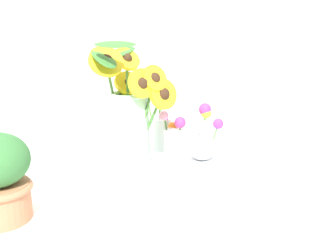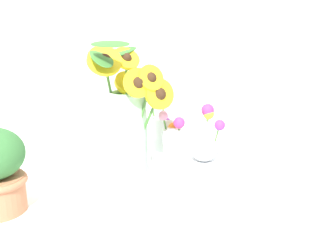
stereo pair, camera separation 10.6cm
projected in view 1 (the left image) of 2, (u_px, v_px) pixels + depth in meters
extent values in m
plane|color=white|center=(172.00, 185.00, 1.02)|extent=(6.00, 6.00, 0.00)
cylinder|color=silver|center=(168.00, 170.00, 1.09)|extent=(0.50, 0.50, 0.02)
cylinder|color=#99CC9E|center=(131.00, 136.00, 1.00)|extent=(0.09, 0.09, 0.21)
torus|color=#99CC9E|center=(130.00, 95.00, 0.97)|extent=(0.10, 0.10, 0.01)
cylinder|color=#427533|center=(134.00, 121.00, 1.02)|extent=(0.02, 0.06, 0.18)
cylinder|color=yellow|center=(130.00, 84.00, 1.02)|extent=(0.09, 0.07, 0.07)
sphere|color=#382314|center=(130.00, 84.00, 1.02)|extent=(0.04, 0.04, 0.04)
cylinder|color=#427533|center=(128.00, 107.00, 1.00)|extent=(0.03, 0.05, 0.23)
cylinder|color=yellow|center=(127.00, 59.00, 0.99)|extent=(0.07, 0.06, 0.06)
sphere|color=#382314|center=(127.00, 59.00, 0.99)|extent=(0.03, 0.03, 0.03)
cylinder|color=#427533|center=(147.00, 130.00, 0.98)|extent=(0.06, 0.06, 0.17)
cylinder|color=yellow|center=(163.00, 94.00, 0.95)|extent=(0.09, 0.03, 0.09)
sphere|color=#382314|center=(163.00, 94.00, 0.95)|extent=(0.03, 0.03, 0.03)
cylinder|color=#427533|center=(143.00, 124.00, 0.97)|extent=(0.05, 0.04, 0.22)
cylinder|color=yellow|center=(155.00, 78.00, 0.94)|extent=(0.08, 0.04, 0.07)
sphere|color=#382314|center=(155.00, 78.00, 0.94)|extent=(0.03, 0.03, 0.03)
cylinder|color=#427533|center=(118.00, 116.00, 0.97)|extent=(0.04, 0.04, 0.27)
cylinder|color=yellow|center=(106.00, 61.00, 0.94)|extent=(0.09, 0.07, 0.08)
sphere|color=#382314|center=(106.00, 61.00, 0.94)|extent=(0.04, 0.04, 0.04)
cylinder|color=#427533|center=(136.00, 122.00, 0.98)|extent=(0.01, 0.07, 0.20)
cylinder|color=yellow|center=(142.00, 83.00, 0.92)|extent=(0.07, 0.03, 0.07)
sphere|color=#382314|center=(142.00, 83.00, 0.92)|extent=(0.03, 0.03, 0.03)
ellipsoid|color=#38702D|center=(114.00, 54.00, 0.99)|extent=(0.15, 0.09, 0.04)
ellipsoid|color=#38702D|center=(104.00, 58.00, 0.93)|extent=(0.09, 0.13, 0.06)
ellipsoid|color=#38702D|center=(115.00, 44.00, 0.88)|extent=(0.10, 0.11, 0.02)
cylinder|color=white|center=(174.00, 149.00, 1.05)|extent=(0.06, 0.06, 0.11)
cylinder|color=#4C8438|center=(173.00, 144.00, 1.07)|extent=(0.02, 0.02, 0.08)
sphere|color=orange|center=(173.00, 128.00, 1.07)|extent=(0.03, 0.03, 0.03)
cylinder|color=#4C8438|center=(180.00, 142.00, 1.05)|extent=(0.01, 0.01, 0.11)
sphere|color=#C6337A|center=(180.00, 122.00, 1.03)|extent=(0.03, 0.03, 0.03)
cylinder|color=#4C8438|center=(168.00, 139.00, 1.05)|extent=(0.03, 0.01, 0.13)
sphere|color=pink|center=(164.00, 116.00, 1.03)|extent=(0.03, 0.03, 0.03)
sphere|color=white|center=(202.00, 146.00, 1.13)|extent=(0.08, 0.08, 0.08)
cylinder|color=white|center=(203.00, 127.00, 1.11)|extent=(0.04, 0.04, 0.03)
cylinder|color=#568E42|center=(204.00, 129.00, 1.13)|extent=(0.02, 0.01, 0.12)
sphere|color=#C6337A|center=(205.00, 109.00, 1.12)|extent=(0.04, 0.04, 0.04)
cylinder|color=#568E42|center=(214.00, 138.00, 1.11)|extent=(0.01, 0.03, 0.09)
sphere|color=purple|center=(218.00, 124.00, 1.09)|extent=(0.03, 0.03, 0.03)
cylinder|color=#568E42|center=(204.00, 132.00, 1.11)|extent=(0.03, 0.03, 0.10)
sphere|color=yellow|center=(206.00, 113.00, 1.12)|extent=(0.03, 0.03, 0.03)
cylinder|color=white|center=(163.00, 137.00, 1.14)|extent=(0.08, 0.08, 0.12)
cylinder|color=#4C8438|center=(160.00, 120.00, 1.16)|extent=(0.02, 0.04, 0.13)
sphere|color=purple|center=(159.00, 96.00, 1.16)|extent=(0.03, 0.03, 0.03)
cylinder|color=#4C8438|center=(151.00, 118.00, 1.13)|extent=(0.02, 0.02, 0.14)
sphere|color=#C6337A|center=(147.00, 94.00, 1.12)|extent=(0.03, 0.03, 0.03)
cylinder|color=#4C8438|center=(165.00, 137.00, 1.12)|extent=(0.01, 0.02, 0.09)
sphere|color=purple|center=(166.00, 123.00, 1.10)|extent=(0.03, 0.03, 0.03)
cylinder|color=#4C8438|center=(162.00, 121.00, 1.13)|extent=(0.01, 0.04, 0.14)
sphere|color=#C6337A|center=(158.00, 96.00, 1.13)|extent=(0.02, 0.02, 0.02)
cylinder|color=#B7704C|center=(0.00, 202.00, 0.84)|extent=(0.13, 0.13, 0.08)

